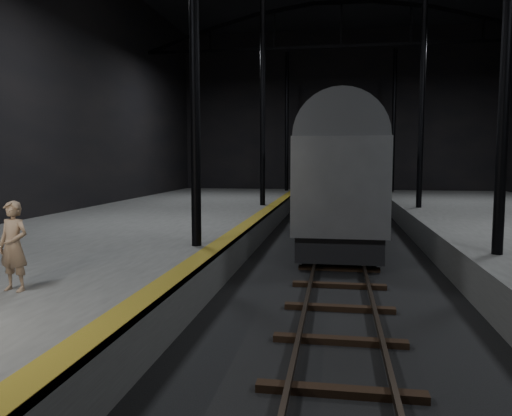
# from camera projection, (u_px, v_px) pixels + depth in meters

# --- Properties ---
(ground) EXTENTS (44.00, 44.00, 0.00)m
(ground) POSITION_uv_depth(u_px,v_px,m) (339.00, 258.00, 16.83)
(ground) COLOR black
(ground) RESTS_ON ground
(platform_left) EXTENTS (9.00, 43.80, 1.00)m
(platform_left) POSITION_uv_depth(u_px,v_px,m) (128.00, 237.00, 17.98)
(platform_left) COLOR #4E4E4B
(platform_left) RESTS_ON ground
(tactile_strip) EXTENTS (0.50, 43.80, 0.01)m
(tactile_strip) POSITION_uv_depth(u_px,v_px,m) (244.00, 226.00, 17.25)
(tactile_strip) COLOR olive
(tactile_strip) RESTS_ON platform_left
(track) EXTENTS (2.40, 43.00, 0.24)m
(track) POSITION_uv_depth(u_px,v_px,m) (339.00, 256.00, 16.82)
(track) COLOR #3F3328
(track) RESTS_ON ground
(train) EXTENTS (2.94, 19.65, 5.25)m
(train) POSITION_uv_depth(u_px,v_px,m) (339.00, 167.00, 23.75)
(train) COLOR #9B9DA2
(train) RESTS_ON ground
(woman) EXTENTS (0.63, 0.46, 1.59)m
(woman) POSITION_uv_depth(u_px,v_px,m) (14.00, 246.00, 8.73)
(woman) COLOR #9D7D60
(woman) RESTS_ON platform_left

